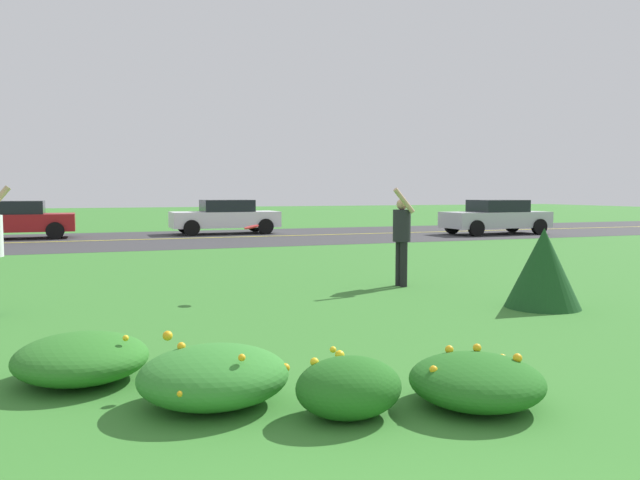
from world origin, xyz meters
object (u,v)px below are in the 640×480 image
frisbee_red (251,227)px  car_red_center_right (12,220)px  person_catcher_dark_shirt (402,234)px  car_white_center_left (225,216)px  car_silver_leftmost (496,217)px

frisbee_red → car_red_center_right: 17.00m
person_catcher_dark_shirt → car_white_center_left: (-0.03, 15.95, -0.27)m
frisbee_red → car_white_center_left: 16.44m
frisbee_red → car_white_center_left: (2.97, 16.16, -0.47)m
car_red_center_right → person_catcher_dark_shirt: bearing=-62.7°
person_catcher_dark_shirt → car_silver_leftmost: 15.83m
frisbee_red → car_white_center_left: size_ratio=0.06×
frisbee_red → car_white_center_left: bearing=79.6°
frisbee_red → car_silver_leftmost: 18.13m
frisbee_red → car_silver_leftmost: car_silver_leftmost is taller
car_white_center_left → person_catcher_dark_shirt: bearing=-89.9°
person_catcher_dark_shirt → frisbee_red: 3.01m
car_white_center_left → car_red_center_right: same height
person_catcher_dark_shirt → car_silver_leftmost: size_ratio=0.42×
car_white_center_left → car_red_center_right: size_ratio=1.00×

